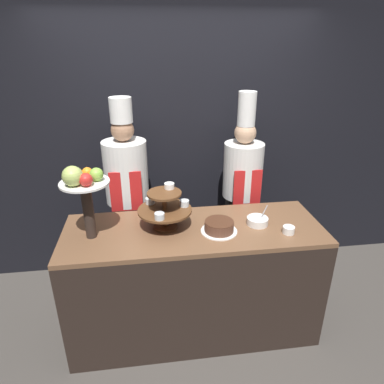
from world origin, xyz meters
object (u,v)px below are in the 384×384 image
(cup_white, at_px, (289,230))
(chef_left, at_px, (128,191))
(tiered_stand, at_px, (165,207))
(cake_round, at_px, (219,227))
(fruit_pedestal, at_px, (83,187))
(serving_bowl_near, at_px, (257,221))
(chef_center_left, at_px, (242,187))

(cup_white, relative_size, chef_left, 0.05)
(tiered_stand, height_order, cake_round, tiered_stand)
(fruit_pedestal, bearing_deg, tiered_stand, 8.32)
(tiered_stand, relative_size, chef_left, 0.22)
(cup_white, bearing_deg, tiered_stand, 166.77)
(serving_bowl_near, relative_size, chef_center_left, 0.09)
(chef_left, distance_m, chef_center_left, 1.04)
(fruit_pedestal, xyz_separation_m, cup_white, (1.41, -0.13, -0.37))
(tiered_stand, bearing_deg, cup_white, -13.23)
(fruit_pedestal, relative_size, chef_left, 0.30)
(serving_bowl_near, height_order, chef_left, chef_left)
(tiered_stand, relative_size, chef_center_left, 0.21)
(tiered_stand, distance_m, fruit_pedestal, 0.59)
(chef_center_left, bearing_deg, cake_round, -117.31)
(tiered_stand, distance_m, chef_center_left, 0.96)
(chef_center_left, bearing_deg, tiered_stand, -141.76)
(cup_white, relative_size, serving_bowl_near, 0.53)
(tiered_stand, height_order, chef_center_left, chef_center_left)
(serving_bowl_near, bearing_deg, cup_white, -40.41)
(cake_round, xyz_separation_m, chef_left, (-0.68, 0.70, 0.02))
(cup_white, xyz_separation_m, serving_bowl_near, (-0.18, 0.16, 0.00))
(cup_white, distance_m, chef_left, 1.42)
(cake_round, bearing_deg, serving_bowl_near, 12.13)
(cake_round, distance_m, chef_center_left, 0.79)
(cake_round, relative_size, chef_center_left, 0.14)
(fruit_pedestal, xyz_separation_m, cake_round, (0.92, -0.04, -0.35))
(fruit_pedestal, height_order, serving_bowl_near, fruit_pedestal)
(cake_round, bearing_deg, chef_center_left, 62.69)
(fruit_pedestal, bearing_deg, chef_left, 70.19)
(cup_white, bearing_deg, cake_round, 169.75)
(fruit_pedestal, relative_size, cup_white, 6.48)
(serving_bowl_near, relative_size, chef_left, 0.09)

